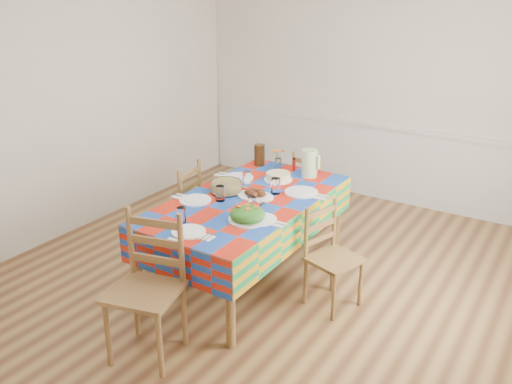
# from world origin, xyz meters

# --- Properties ---
(room) EXTENTS (4.58, 5.08, 2.78)m
(room) POSITION_xyz_m (0.00, 0.00, 1.35)
(room) COLOR brown
(room) RESTS_ON ground
(wainscot) EXTENTS (4.41, 0.06, 0.92)m
(wainscot) POSITION_xyz_m (0.00, 2.48, 0.49)
(wainscot) COLOR silver
(wainscot) RESTS_ON room
(dining_table) EXTENTS (1.06, 1.97, 0.77)m
(dining_table) POSITION_xyz_m (-0.13, 0.02, 0.68)
(dining_table) COLOR brown
(dining_table) RESTS_ON room
(setting_near_head) EXTENTS (0.41, 0.27, 0.12)m
(setting_near_head) POSITION_xyz_m (-0.17, -0.73, 0.79)
(setting_near_head) COLOR white
(setting_near_head) RESTS_ON dining_table
(setting_left_near) EXTENTS (0.50, 0.30, 0.13)m
(setting_left_near) POSITION_xyz_m (-0.41, -0.22, 0.80)
(setting_left_near) COLOR white
(setting_left_near) RESTS_ON dining_table
(setting_left_far) EXTENTS (0.53, 0.31, 0.14)m
(setting_left_far) POSITION_xyz_m (-0.41, 0.34, 0.80)
(setting_left_far) COLOR white
(setting_left_far) RESTS_ON dining_table
(setting_right_near) EXTENTS (0.47, 0.27, 0.12)m
(setting_right_near) POSITION_xyz_m (0.16, -0.25, 0.79)
(setting_right_near) COLOR white
(setting_right_near) RESTS_ON dining_table
(setting_right_far) EXTENTS (0.55, 0.32, 0.14)m
(setting_right_far) POSITION_xyz_m (0.14, 0.33, 0.80)
(setting_right_far) COLOR white
(setting_right_far) RESTS_ON dining_table
(meat_platter) EXTENTS (0.33, 0.24, 0.06)m
(meat_platter) POSITION_xyz_m (-0.08, 0.09, 0.79)
(meat_platter) COLOR white
(meat_platter) RESTS_ON dining_table
(salad_platter) EXTENTS (0.30, 0.30, 0.13)m
(salad_platter) POSITION_xyz_m (0.13, -0.36, 0.82)
(salad_platter) COLOR white
(salad_platter) RESTS_ON dining_table
(pasta_bowl) EXTENTS (0.28, 0.28, 0.10)m
(pasta_bowl) POSITION_xyz_m (-0.36, 0.04, 0.82)
(pasta_bowl) COLOR white
(pasta_bowl) RESTS_ON dining_table
(cake) EXTENTS (0.26, 0.26, 0.07)m
(cake) POSITION_xyz_m (-0.13, 0.55, 0.80)
(cake) COLOR white
(cake) RESTS_ON dining_table
(serving_utensils) EXTENTS (0.14, 0.31, 0.01)m
(serving_utensils) POSITION_xyz_m (0.03, -0.06, 0.77)
(serving_utensils) COLOR black
(serving_utensils) RESTS_ON dining_table
(flower_vase) EXTENTS (0.13, 0.11, 0.21)m
(flower_vase) POSITION_xyz_m (-0.30, 0.83, 0.85)
(flower_vase) COLOR white
(flower_vase) RESTS_ON dining_table
(hot_sauce) EXTENTS (0.03, 0.03, 0.14)m
(hot_sauce) POSITION_xyz_m (-0.14, 0.87, 0.83)
(hot_sauce) COLOR #AB100D
(hot_sauce) RESTS_ON dining_table
(green_pitcher) EXTENTS (0.15, 0.15, 0.26)m
(green_pitcher) POSITION_xyz_m (0.06, 0.80, 0.90)
(green_pitcher) COLOR #B6D597
(green_pitcher) RESTS_ON dining_table
(tea_pitcher) EXTENTS (0.11, 0.11, 0.21)m
(tea_pitcher) POSITION_xyz_m (-0.51, 0.83, 0.87)
(tea_pitcher) COLOR black
(tea_pitcher) RESTS_ON dining_table
(name_card) EXTENTS (0.08, 0.02, 0.02)m
(name_card) POSITION_xyz_m (-0.13, -0.94, 0.78)
(name_card) COLOR white
(name_card) RESTS_ON dining_table
(chair_near) EXTENTS (0.56, 0.54, 1.05)m
(chair_near) POSITION_xyz_m (-0.14, -1.21, 0.52)
(chair_near) COLOR brown
(chair_near) RESTS_ON room
(chair_far) EXTENTS (0.42, 0.40, 0.85)m
(chair_far) POSITION_xyz_m (-0.13, 1.27, 0.42)
(chair_far) COLOR brown
(chair_far) RESTS_ON room
(chair_left) EXTENTS (0.46, 0.48, 0.95)m
(chair_left) POSITION_xyz_m (-0.91, 0.03, 0.47)
(chair_left) COLOR brown
(chair_left) RESTS_ON room
(chair_right) EXTENTS (0.46, 0.47, 0.86)m
(chair_right) POSITION_xyz_m (0.67, 0.04, 0.42)
(chair_right) COLOR brown
(chair_right) RESTS_ON room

